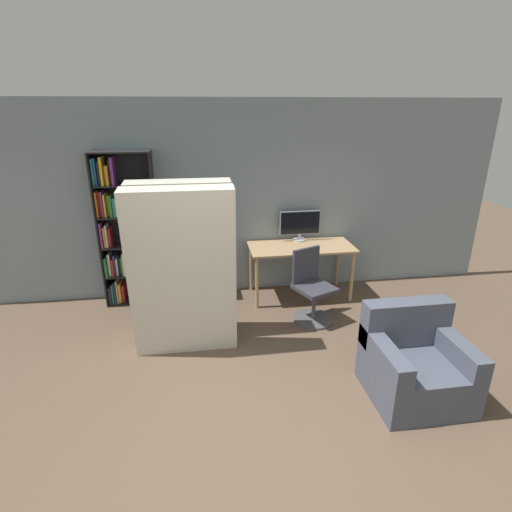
{
  "coord_description": "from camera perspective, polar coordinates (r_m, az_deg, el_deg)",
  "views": [
    {
      "loc": [
        -0.34,
        -2.31,
        2.58
      ],
      "look_at": [
        0.27,
        1.73,
        1.05
      ],
      "focal_mm": 28.0,
      "sensor_mm": 36.0,
      "label": 1
    }
  ],
  "objects": [
    {
      "name": "desk",
      "position": [
        5.63,
        6.42,
        0.62
      ],
      "size": [
        1.45,
        0.7,
        0.76
      ],
      "color": "tan",
      "rests_on": "ground"
    },
    {
      "name": "armchair",
      "position": [
        4.15,
        21.66,
        -14.09
      ],
      "size": [
        0.85,
        0.8,
        0.85
      ],
      "color": "#474C5B",
      "rests_on": "ground"
    },
    {
      "name": "bookshelf",
      "position": [
        5.63,
        -18.67,
        3.61
      ],
      "size": [
        0.75,
        0.34,
        2.07
      ],
      "color": "black",
      "rests_on": "ground"
    },
    {
      "name": "ground_plane",
      "position": [
        3.48,
        -0.13,
        -27.35
      ],
      "size": [
        16.0,
        16.0,
        0.0
      ],
      "primitive_type": "plane",
      "color": "brown"
    },
    {
      "name": "mattress_far",
      "position": [
        4.6,
        -10.26,
        -0.8
      ],
      "size": [
        1.11,
        0.35,
        1.86
      ],
      "color": "beige",
      "rests_on": "ground"
    },
    {
      "name": "mattress_near",
      "position": [
        4.27,
        -10.35,
        -2.55
      ],
      "size": [
        1.11,
        0.38,
        1.86
      ],
      "color": "beige",
      "rests_on": "ground"
    },
    {
      "name": "office_chair",
      "position": [
        5.13,
        7.97,
        -5.15
      ],
      "size": [
        0.58,
        0.58,
        0.93
      ],
      "color": "#4C4C51",
      "rests_on": "ground"
    },
    {
      "name": "wall_back",
      "position": [
        5.63,
        -4.94,
        7.85
      ],
      "size": [
        8.0,
        0.06,
        2.7
      ],
      "color": "gray",
      "rests_on": "ground"
    },
    {
      "name": "monitor",
      "position": [
        5.76,
        6.31,
        4.54
      ],
      "size": [
        0.59,
        0.18,
        0.43
      ],
      "color": "#B7B7BC",
      "rests_on": "desk"
    }
  ]
}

